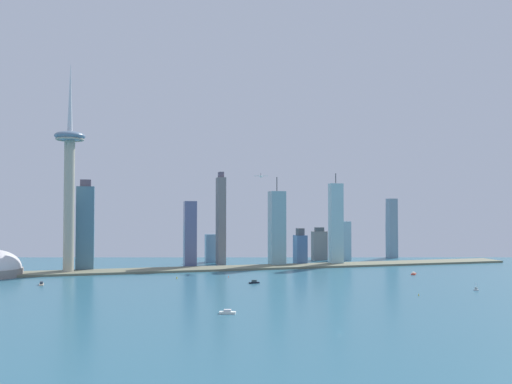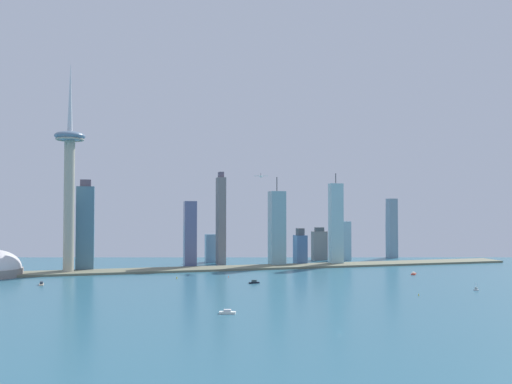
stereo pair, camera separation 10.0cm
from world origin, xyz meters
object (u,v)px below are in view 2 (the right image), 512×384
at_px(boat_3, 476,289).
at_px(channel_buoy_2, 419,294).
at_px(skyscraper_5, 336,224).
at_px(channel_buoy_1, 177,277).
at_px(skyscraper_3, 221,220).
at_px(channel_buoy_0, 228,277).
at_px(skyscraper_9, 85,227).
at_px(skyscraper_8, 392,228).
at_px(skyscraper_10, 319,245).
at_px(boat_0, 414,274).
at_px(skyscraper_2, 342,241).
at_px(boat_1, 254,282).
at_px(airplane, 261,176).
at_px(skyscraper_0, 190,234).
at_px(skyscraper_1, 211,248).
at_px(skyscraper_4, 300,248).
at_px(skyscraper_6, 277,228).
at_px(boat_4, 41,284).
at_px(observation_tower, 69,171).
at_px(boat_2, 227,312).

relative_size(boat_3, channel_buoy_2, 3.65).
distance_m(skyscraper_5, channel_buoy_1, 304.29).
xyz_separation_m(skyscraper_3, channel_buoy_0, (-19.43, -162.91, -75.31)).
distance_m(skyscraper_9, boat_3, 554.08).
bearing_deg(skyscraper_8, skyscraper_5, -150.06).
height_order(skyscraper_10, boat_0, skyscraper_10).
relative_size(skyscraper_2, boat_1, 6.99).
bearing_deg(boat_0, skyscraper_3, -89.55).
xyz_separation_m(boat_1, airplane, (60.68, 191.70, 148.03)).
height_order(skyscraper_9, channel_buoy_2, skyscraper_9).
height_order(skyscraper_0, boat_0, skyscraper_0).
bearing_deg(skyscraper_1, channel_buoy_1, -112.02).
distance_m(skyscraper_4, skyscraper_6, 56.45).
height_order(skyscraper_4, channel_buoy_2, skyscraper_4).
relative_size(skyscraper_0, skyscraper_2, 1.09).
xyz_separation_m(boat_4, channel_buoy_1, (169.74, 19.09, -0.13)).
bearing_deg(boat_3, observation_tower, -112.53).
bearing_deg(observation_tower, channel_buoy_0, -23.84).
distance_m(observation_tower, boat_2, 408.91).
bearing_deg(skyscraper_3, skyscraper_10, 8.58).
bearing_deg(channel_buoy_0, skyscraper_0, 104.18).
distance_m(skyscraper_2, skyscraper_4, 111.02).
distance_m(channel_buoy_1, airplane, 243.81).
bearing_deg(airplane, skyscraper_5, 94.17).
height_order(observation_tower, channel_buoy_1, observation_tower).
relative_size(skyscraper_8, channel_buoy_2, 46.65).
bearing_deg(channel_buoy_2, channel_buoy_0, 130.81).
bearing_deg(skyscraper_9, skyscraper_8, 7.51).
bearing_deg(skyscraper_1, boat_2, -97.49).
relative_size(skyscraper_8, channel_buoy_1, 41.04).
bearing_deg(channel_buoy_2, skyscraper_0, 121.38).
xyz_separation_m(skyscraper_6, boat_4, (-346.71, -131.80, -60.62)).
bearing_deg(channel_buoy_0, skyscraper_1, 87.45).
height_order(boat_1, channel_buoy_1, boat_1).
bearing_deg(skyscraper_6, skyscraper_5, -5.90).
xyz_separation_m(skyscraper_3, skyscraper_8, (343.61, 34.05, -18.78)).
distance_m(observation_tower, skyscraper_10, 457.85).
xyz_separation_m(observation_tower, boat_3, (477.02, -282.53, -149.72)).
distance_m(skyscraper_2, boat_4, 526.02).
distance_m(skyscraper_3, boat_2, 418.49).
height_order(skyscraper_6, channel_buoy_1, skyscraper_6).
distance_m(skyscraper_4, boat_0, 202.37).
bearing_deg(skyscraper_1, boat_0, -43.04).
bearing_deg(boat_3, boat_1, -108.65).
relative_size(skyscraper_4, boat_1, 4.39).
distance_m(skyscraper_0, channel_buoy_2, 403.90).
bearing_deg(boat_2, airplane, -91.68).
height_order(skyscraper_0, airplane, airplane).
bearing_deg(skyscraper_8, boat_2, -133.16).
height_order(skyscraper_6, boat_4, skyscraper_6).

